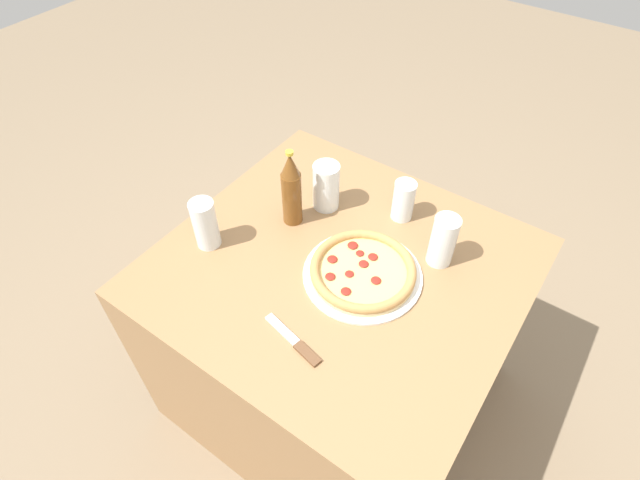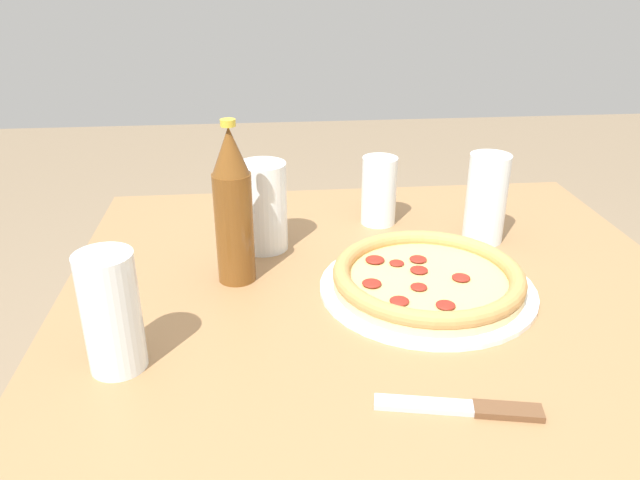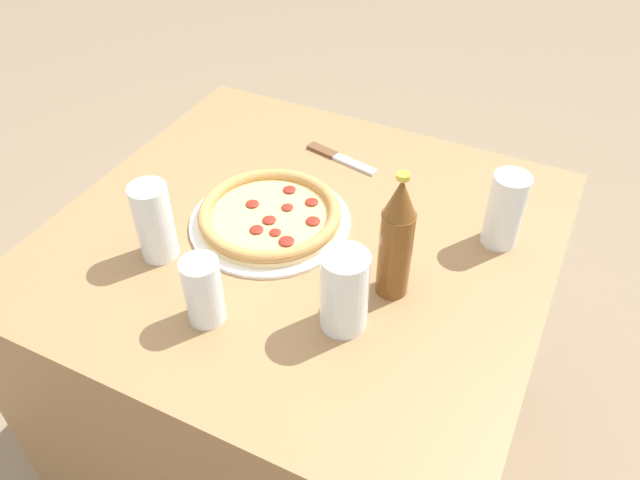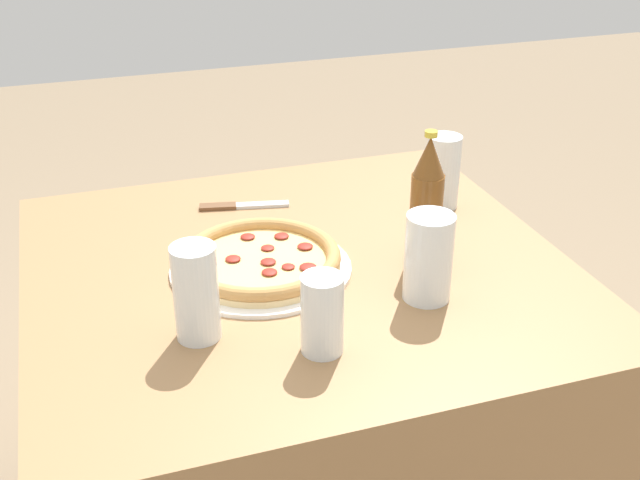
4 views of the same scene
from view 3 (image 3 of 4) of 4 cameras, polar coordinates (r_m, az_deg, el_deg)
ground_plane at (r=1.81m, az=-1.25°, el=-17.23°), size 8.00×8.00×0.00m
table at (r=1.51m, az=-1.45°, el=-9.96°), size 0.97×0.91×0.73m
pizza_salami at (r=1.26m, az=-4.63°, el=2.17°), size 0.33×0.33×0.04m
glass_iced_tea at (r=1.19m, az=-14.87°, el=1.37°), size 0.07×0.07×0.16m
glass_orange_juice at (r=1.06m, az=-10.60°, el=-4.78°), size 0.07×0.07×0.13m
glass_lemonade at (r=1.03m, az=2.23°, el=-4.87°), size 0.08×0.08×0.15m
glass_red_wine at (r=1.23m, az=16.53°, el=2.42°), size 0.07×0.07×0.15m
beer_bottle at (r=1.06m, az=7.01°, el=0.10°), size 0.06×0.06×0.25m
knife at (r=1.45m, az=1.73°, el=7.56°), size 0.19×0.06×0.01m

